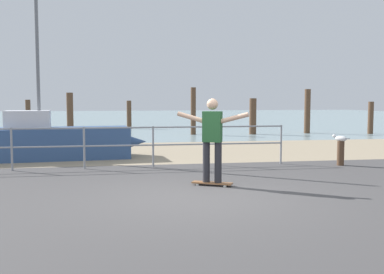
# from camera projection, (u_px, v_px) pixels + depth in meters

# --- Properties ---
(ground_plane) EXTENTS (24.00, 10.00, 0.04)m
(ground_plane) POSITION_uv_depth(u_px,v_px,m) (211.00, 212.00, 6.96)
(ground_plane) COLOR #474444
(ground_plane) RESTS_ON ground
(beach_strip) EXTENTS (24.00, 6.00, 0.04)m
(beach_strip) POSITION_uv_depth(u_px,v_px,m) (159.00, 152.00, 14.81)
(beach_strip) COLOR tan
(beach_strip) RESTS_ON ground
(sea_surface) EXTENTS (72.00, 50.00, 0.04)m
(sea_surface) POSITION_uv_depth(u_px,v_px,m) (129.00, 118.00, 42.31)
(sea_surface) COLOR #849EA3
(sea_surface) RESTS_ON ground
(railing_fence) EXTENTS (11.81, 0.05, 1.05)m
(railing_fence) POSITION_uv_depth(u_px,v_px,m) (48.00, 142.00, 10.90)
(railing_fence) COLOR gray
(railing_fence) RESTS_ON ground
(sailboat) EXTENTS (5.03, 1.78, 5.77)m
(sailboat) POSITION_uv_depth(u_px,v_px,m) (57.00, 141.00, 13.00)
(sailboat) COLOR #335184
(sailboat) RESTS_ON ground
(skateboard) EXTENTS (0.80, 0.55, 0.08)m
(skateboard) POSITION_uv_depth(u_px,v_px,m) (212.00, 183.00, 8.96)
(skateboard) COLOR brown
(skateboard) RESTS_ON ground
(skateboarder) EXTENTS (1.32, 0.76, 1.65)m
(skateboarder) POSITION_uv_depth(u_px,v_px,m) (212.00, 135.00, 8.88)
(skateboarder) COLOR #26262B
(skateboarder) RESTS_ON skateboard
(bollard_short) EXTENTS (0.18, 0.18, 0.64)m
(bollard_short) POSITION_uv_depth(u_px,v_px,m) (341.00, 154.00, 11.69)
(bollard_short) COLOR #513826
(bollard_short) RESTS_ON ground
(seagull) EXTENTS (0.32, 0.43, 0.18)m
(seagull) POSITION_uv_depth(u_px,v_px,m) (340.00, 138.00, 11.67)
(seagull) COLOR white
(seagull) RESTS_ON bollard_short
(groyne_post_0) EXTENTS (0.29, 0.29, 1.69)m
(groyne_post_0) POSITION_uv_depth(u_px,v_px,m) (28.00, 114.00, 26.38)
(groyne_post_0) COLOR #513826
(groyne_post_0) RESTS_ON ground
(groyne_post_1) EXTENTS (0.30, 0.30, 2.02)m
(groyne_post_1) POSITION_uv_depth(u_px,v_px,m) (70.00, 114.00, 21.17)
(groyne_post_1) COLOR #513826
(groyne_post_1) RESTS_ON ground
(groyne_post_2) EXTENTS (0.27, 0.27, 1.63)m
(groyne_post_2) POSITION_uv_depth(u_px,v_px,m) (129.00, 115.00, 26.22)
(groyne_post_2) COLOR #513826
(groyne_post_2) RESTS_ON ground
(groyne_post_3) EXTENTS (0.25, 0.25, 2.28)m
(groyne_post_3) POSITION_uv_depth(u_px,v_px,m) (193.00, 111.00, 21.78)
(groyne_post_3) COLOR #513826
(groyne_post_3) RESTS_ON ground
(groyne_post_4) EXTENTS (0.34, 0.34, 1.76)m
(groyne_post_4) POSITION_uv_depth(u_px,v_px,m) (253.00, 116.00, 22.03)
(groyne_post_4) COLOR #513826
(groyne_post_4) RESTS_ON ground
(groyne_post_5) EXTENTS (0.30, 0.30, 2.22)m
(groyne_post_5) POSITION_uv_depth(u_px,v_px,m) (307.00, 111.00, 22.69)
(groyne_post_5) COLOR #513826
(groyne_post_5) RESTS_ON ground
(groyne_post_6) EXTENTS (0.27, 0.27, 1.60)m
(groyne_post_6) POSITION_uv_depth(u_px,v_px,m) (371.00, 118.00, 22.28)
(groyne_post_6) COLOR #513826
(groyne_post_6) RESTS_ON ground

